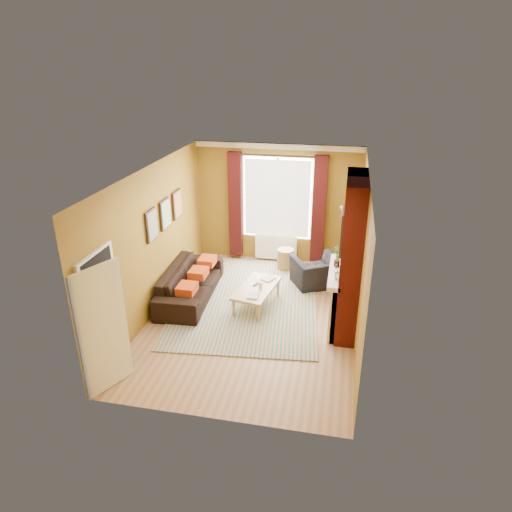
% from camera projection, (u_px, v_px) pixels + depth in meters
% --- Properties ---
extents(ground, '(5.50, 5.50, 0.00)m').
position_uv_depth(ground, '(253.00, 316.00, 8.74)').
color(ground, '#926742').
rests_on(ground, ground).
extents(room_walls, '(3.82, 5.54, 2.83)m').
position_uv_depth(room_walls, '(290.00, 247.00, 8.32)').
color(room_walls, olive).
rests_on(room_walls, ground).
extents(striped_rug, '(3.18, 4.14, 0.02)m').
position_uv_depth(striped_rug, '(247.00, 300.00, 9.31)').
color(striped_rug, '#32678B').
rests_on(striped_rug, ground).
extents(sofa, '(0.99, 2.30, 0.66)m').
position_uv_depth(sofa, '(190.00, 282.00, 9.31)').
color(sofa, black).
rests_on(sofa, ground).
extents(armchair, '(1.26, 1.22, 0.63)m').
position_uv_depth(armchair, '(317.00, 272.00, 9.80)').
color(armchair, black).
rests_on(armchair, ground).
extents(coffee_table, '(0.84, 1.34, 0.42)m').
position_uv_depth(coffee_table, '(257.00, 289.00, 8.95)').
color(coffee_table, tan).
rests_on(coffee_table, ground).
extents(wicker_stool, '(0.43, 0.43, 0.48)m').
position_uv_depth(wicker_stool, '(285.00, 259.00, 10.60)').
color(wicker_stool, '#9B7A43').
rests_on(wicker_stool, ground).
extents(floor_lamp, '(0.26, 0.26, 1.54)m').
position_uv_depth(floor_lamp, '(344.00, 221.00, 10.12)').
color(floor_lamp, black).
rests_on(floor_lamp, ground).
extents(book_a, '(0.21, 0.28, 0.03)m').
position_uv_depth(book_a, '(248.00, 295.00, 8.62)').
color(book_a, '#999999').
rests_on(book_a, coffee_table).
extents(book_b, '(0.34, 0.36, 0.02)m').
position_uv_depth(book_b, '(265.00, 277.00, 9.33)').
color(book_b, '#999999').
rests_on(book_b, coffee_table).
extents(mug, '(0.12, 0.12, 0.09)m').
position_uv_depth(mug, '(261.00, 285.00, 8.90)').
color(mug, '#999999').
rests_on(mug, coffee_table).
extents(tv_remote, '(0.10, 0.17, 0.02)m').
position_uv_depth(tv_remote, '(256.00, 284.00, 9.03)').
color(tv_remote, '#252527').
rests_on(tv_remote, coffee_table).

